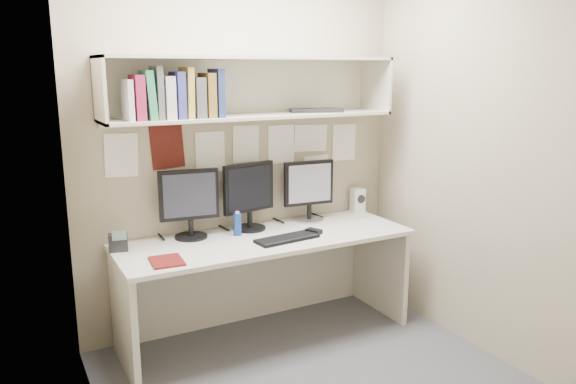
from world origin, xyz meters
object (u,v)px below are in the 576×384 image
desk (266,287)px  keyboard (287,239)px  desk_phone (118,242)px  monitor_center (249,194)px  monitor_left (189,201)px  speaker (358,200)px  maroon_notebook (167,261)px  monitor_right (309,188)px

desk → keyboard: keyboard is taller
desk_phone → monitor_center: bearing=14.0°
monitor_left → speaker: 1.40m
monitor_center → speaker: size_ratio=2.51×
speaker → maroon_notebook: 1.74m
desk → maroon_notebook: maroon_notebook is taller
monitor_right → maroon_notebook: 1.29m
monitor_right → speaker: bearing=10.2°
monitor_left → keyboard: bearing=-26.1°
speaker → monitor_center: bearing=-169.1°
monitor_right → maroon_notebook: (-1.20, -0.41, -0.24)m
desk → monitor_center: 0.66m
monitor_right → maroon_notebook: bearing=-156.7°
monitor_right → desk_phone: 1.42m
monitor_left → monitor_right: (0.92, 0.00, -0.01)m
monitor_right → desk: bearing=-150.3°
desk → monitor_center: bearing=95.0°
desk → keyboard: size_ratio=4.62×
desk → desk_phone: desk_phone is taller
monitor_left → keyboard: 0.70m
keyboard → desk_phone: desk_phone is taller
desk → monitor_right: 0.80m
monitor_right → monitor_center: bearing=-175.6°
desk → speaker: 1.08m
maroon_notebook → desk_phone: desk_phone is taller
monitor_center → desk_phone: 0.94m
keyboard → maroon_notebook: 0.83m
monitor_center → monitor_right: 0.48m
monitor_center → speaker: (0.96, 0.05, -0.16)m
desk → desk_phone: (-0.94, 0.16, 0.42)m
keyboard → monitor_left: bearing=140.5°
monitor_center → monitor_right: monitor_center is taller
desk_phone → desk: bearing=0.7°
speaker → desk_phone: speaker is taller
monitor_left → desk_phone: monitor_left is taller
desk → monitor_right: monitor_right is taller
monitor_left → maroon_notebook: size_ratio=2.07×
maroon_notebook → monitor_left: bearing=59.9°
monitor_left → speaker: monitor_left is taller
keyboard → desk_phone: (-1.03, 0.30, 0.04)m
monitor_left → desk_phone: (-0.49, -0.06, -0.20)m
desk → speaker: (0.94, 0.27, 0.46)m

